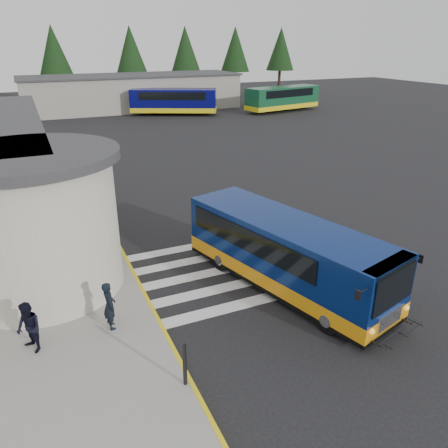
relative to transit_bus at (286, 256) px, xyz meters
name	(u,v)px	position (x,y,z in m)	size (l,w,h in m)	color
ground	(233,257)	(-0.73, 2.75, -1.19)	(140.00, 140.00, 0.00)	black
curb_strip	(113,235)	(-4.78, 6.75, -1.11)	(0.12, 34.00, 0.16)	yellow
crosswalk	(231,268)	(-1.23, 1.95, -1.18)	(8.00, 5.35, 0.01)	silver
depot_building	(133,92)	(5.27, 44.75, 0.92)	(26.40, 8.40, 4.20)	gray
tree_line	(118,51)	(5.55, 52.75, 5.59)	(58.40, 4.40, 10.00)	black
transit_bus	(286,256)	(0.00, 0.00, 0.00)	(4.77, 9.04, 2.48)	#071B55
pedestrian_a	(109,305)	(-6.16, -0.13, -0.27)	(0.56, 0.36, 1.52)	black
pedestrian_b	(29,328)	(-8.37, -0.31, -0.28)	(0.73, 0.57, 1.51)	black
bollard	(185,364)	(-4.93, -3.28, -0.41)	(0.10, 0.10, 1.26)	black
far_bus_a	(174,100)	(8.54, 38.41, 0.46)	(10.02, 6.66, 2.53)	#06074C
far_bus_b	(282,98)	(21.53, 35.68, 0.44)	(10.04, 4.51, 2.50)	#134729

